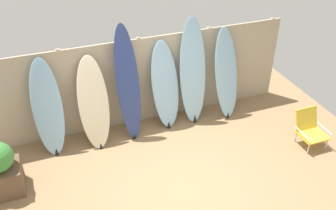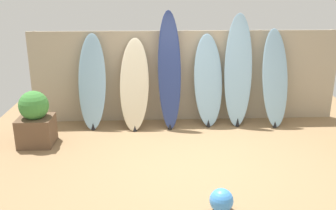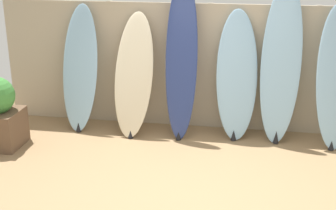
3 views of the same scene
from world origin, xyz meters
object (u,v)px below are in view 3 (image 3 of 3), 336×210
(surfboard_skyblue_0, at_px, (80,69))
(surfboard_skyblue_4, at_px, (281,65))
(surfboard_cream_1, at_px, (134,75))
(surfboard_skyblue_5, at_px, (336,78))
(surfboard_skyblue_3, at_px, (237,76))
(surfboard_navy_2, at_px, (181,59))

(surfboard_skyblue_0, bearing_deg, surfboard_skyblue_4, 0.71)
(surfboard_cream_1, distance_m, surfboard_skyblue_4, 2.00)
(surfboard_cream_1, relative_size, surfboard_skyblue_5, 0.91)
(surfboard_skyblue_4, distance_m, surfboard_skyblue_5, 0.72)
(surfboard_skyblue_0, xyz_separation_m, surfboard_skyblue_3, (2.21, 0.04, -0.01))
(surfboard_cream_1, distance_m, surfboard_skyblue_5, 2.70)
(surfboard_navy_2, xyz_separation_m, surfboard_skyblue_4, (1.32, 0.06, -0.03))
(surfboard_cream_1, height_order, surfboard_skyblue_5, surfboard_skyblue_5)
(surfboard_navy_2, bearing_deg, surfboard_cream_1, -178.46)
(surfboard_skyblue_4, xyz_separation_m, surfboard_skyblue_5, (0.71, -0.07, -0.14))
(surfboard_skyblue_3, bearing_deg, surfboard_skyblue_5, -3.32)
(surfboard_skyblue_4, bearing_deg, surfboard_skyblue_5, -5.48)
(surfboard_navy_2, bearing_deg, surfboard_skyblue_4, 2.79)
(surfboard_navy_2, bearing_deg, surfboard_skyblue_0, 178.83)
(surfboard_skyblue_3, distance_m, surfboard_skyblue_5, 1.28)
(surfboard_skyblue_0, xyz_separation_m, surfboard_navy_2, (1.46, -0.03, 0.21))
(surfboard_navy_2, distance_m, surfboard_skyblue_4, 1.32)
(surfboard_skyblue_4, height_order, surfboard_skyblue_5, surfboard_skyblue_4)
(surfboard_skyblue_0, distance_m, surfboard_skyblue_5, 3.49)
(surfboard_cream_1, height_order, surfboard_skyblue_3, surfboard_skyblue_3)
(surfboard_skyblue_0, height_order, surfboard_navy_2, surfboard_navy_2)
(surfboard_cream_1, bearing_deg, surfboard_skyblue_4, 2.37)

